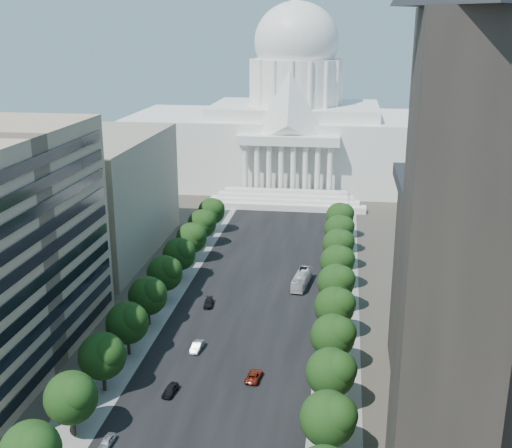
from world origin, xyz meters
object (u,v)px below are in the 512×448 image
at_px(car_red, 254,376).
at_px(car_parked, 107,442).
at_px(car_dark_b, 209,303).
at_px(city_bus, 302,279).
at_px(car_dark_a, 170,390).
at_px(car_silver, 197,346).

relative_size(car_red, car_parked, 1.26).
relative_size(car_dark_b, car_parked, 1.18).
xyz_separation_m(car_dark_b, city_bus, (18.55, 13.60, 0.94)).
bearing_deg(car_parked, car_dark_b, 87.49).
distance_m(car_red, city_bus, 41.58).
xyz_separation_m(car_dark_a, car_silver, (0.96, 14.80, 0.03)).
bearing_deg(car_parked, car_red, 51.28).
bearing_deg(car_red, car_dark_b, -56.91).
bearing_deg(city_bus, car_dark_b, -136.34).
relative_size(car_dark_a, car_parked, 1.08).
distance_m(car_dark_b, car_parked, 48.24).
distance_m(car_dark_a, car_silver, 14.83).
relative_size(car_dark_a, car_red, 0.86).
height_order(car_parked, city_bus, city_bus).
relative_size(car_silver, car_dark_b, 0.99).
xyz_separation_m(car_red, car_dark_b, (-13.63, 27.69, -0.01)).
height_order(car_dark_a, car_silver, car_silver).
height_order(car_dark_b, city_bus, city_bus).
distance_m(car_dark_a, car_red, 14.03).
bearing_deg(car_dark_a, car_silver, 93.38).
bearing_deg(car_dark_a, car_dark_b, 98.86).
relative_size(car_dark_b, city_bus, 0.39).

